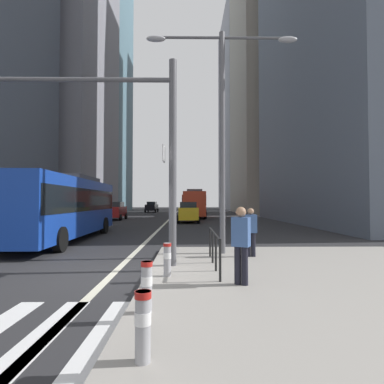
% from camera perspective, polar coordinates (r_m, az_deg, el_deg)
% --- Properties ---
extents(ground_plane, '(160.00, 160.00, 0.00)m').
position_cam_1_polar(ground_plane, '(28.77, -4.88, -5.70)').
color(ground_plane, '#28282B').
extents(median_island, '(9.00, 10.00, 0.15)m').
position_cam_1_polar(median_island, '(8.58, 23.72, -14.51)').
color(median_island, gray).
rests_on(median_island, ground).
extents(lane_centre_line, '(0.20, 80.00, 0.01)m').
position_cam_1_polar(lane_centre_line, '(38.73, -3.81, -4.67)').
color(lane_centre_line, beige).
rests_on(lane_centre_line, ground).
extents(office_tower_left_mid, '(13.15, 17.91, 43.84)m').
position_cam_1_polar(office_tower_left_mid, '(50.19, -23.54, 21.80)').
color(office_tower_left_mid, gray).
rests_on(office_tower_left_mid, ground).
extents(office_tower_left_far, '(10.37, 16.47, 51.29)m').
position_cam_1_polar(office_tower_left_far, '(70.58, -16.35, 17.92)').
color(office_tower_left_far, slate).
rests_on(office_tower_left_far, ground).
extents(office_tower_right_mid, '(12.81, 17.84, 45.89)m').
position_cam_1_polar(office_tower_right_mid, '(59.42, 14.67, 18.97)').
color(office_tower_right_mid, gray).
rests_on(office_tower_right_mid, ground).
extents(office_tower_right_far, '(11.66, 25.05, 50.11)m').
position_cam_1_polar(office_tower_right_far, '(84.19, 9.80, 14.19)').
color(office_tower_right_far, gray).
rests_on(office_tower_right_far, ground).
extents(city_bus_blue_oncoming, '(2.90, 11.15, 3.40)m').
position_cam_1_polar(city_bus_blue_oncoming, '(17.07, -22.45, -2.13)').
color(city_bus_blue_oncoming, '#14389E').
rests_on(city_bus_blue_oncoming, ground).
extents(sedan_white_oncoming, '(2.13, 4.34, 1.94)m').
position_cam_1_polar(sedan_white_oncoming, '(17.44, -31.64, -4.78)').
color(sedan_white_oncoming, silver).
rests_on(sedan_white_oncoming, ground).
extents(city_bus_red_receding, '(2.93, 11.75, 3.40)m').
position_cam_1_polar(city_bus_red_receding, '(38.99, 0.52, -1.96)').
color(city_bus_red_receding, red).
rests_on(city_bus_red_receding, ground).
extents(city_bus_red_distant, '(2.78, 11.26, 3.40)m').
position_cam_1_polar(city_bus_red_distant, '(56.62, -0.54, -1.89)').
color(city_bus_red_distant, red).
rests_on(city_bus_red_distant, ground).
extents(car_oncoming_mid, '(2.06, 4.27, 1.94)m').
position_cam_1_polar(car_oncoming_mid, '(34.86, -13.94, -3.33)').
color(car_oncoming_mid, maroon).
rests_on(car_oncoming_mid, ground).
extents(car_receding_near, '(2.20, 4.35, 1.94)m').
position_cam_1_polar(car_receding_near, '(65.95, 0.12, -2.60)').
color(car_receding_near, silver).
rests_on(car_receding_near, ground).
extents(car_receding_far, '(2.17, 4.32, 1.94)m').
position_cam_1_polar(car_receding_far, '(29.34, -0.78, -3.69)').
color(car_receding_far, gold).
rests_on(car_receding_far, ground).
extents(car_oncoming_far, '(2.21, 4.60, 1.94)m').
position_cam_1_polar(car_oncoming_far, '(57.61, -7.39, -2.71)').
color(car_oncoming_far, black).
rests_on(car_oncoming_far, ground).
extents(traffic_signal_gantry, '(5.58, 0.65, 6.00)m').
position_cam_1_polar(traffic_signal_gantry, '(9.51, -14.87, 11.01)').
color(traffic_signal_gantry, '#515156').
rests_on(traffic_signal_gantry, median_island).
extents(street_lamp_post, '(5.50, 0.32, 8.00)m').
position_cam_1_polar(street_lamp_post, '(11.65, 5.55, 14.67)').
color(street_lamp_post, '#56565B').
rests_on(street_lamp_post, median_island).
extents(bollard_front, '(0.20, 0.20, 0.81)m').
position_cam_1_polar(bollard_front, '(3.92, -8.99, -22.55)').
color(bollard_front, '#99999E').
rests_on(bollard_front, median_island).
extents(bollard_left, '(0.20, 0.20, 0.85)m').
position_cam_1_polar(bollard_left, '(5.42, -8.32, -16.38)').
color(bollard_left, '#99999E').
rests_on(bollard_left, median_island).
extents(bollard_right, '(0.20, 0.20, 0.81)m').
position_cam_1_polar(bollard_right, '(7.86, -4.55, -11.91)').
color(bollard_right, '#99999E').
rests_on(bollard_right, median_island).
extents(pedestrian_railing, '(0.06, 3.33, 0.98)m').
position_cam_1_polar(pedestrian_railing, '(8.93, 4.08, -9.13)').
color(pedestrian_railing, black).
rests_on(pedestrian_railing, median_island).
extents(pedestrian_waiting, '(0.45, 0.39, 1.72)m').
position_cam_1_polar(pedestrian_waiting, '(7.08, 8.98, -8.90)').
color(pedestrian_waiting, black).
rests_on(pedestrian_waiting, median_island).
extents(pedestrian_walking, '(0.38, 0.25, 1.62)m').
position_cam_1_polar(pedestrian_walking, '(10.66, 10.73, -6.83)').
color(pedestrian_walking, black).
rests_on(pedestrian_walking, median_island).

